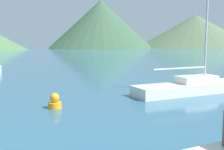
{
  "coord_description": "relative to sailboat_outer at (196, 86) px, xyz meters",
  "views": [
    {
      "loc": [
        -3.45,
        -0.42,
        3.1
      ],
      "look_at": [
        0.8,
        14.0,
        1.2
      ],
      "focal_mm": 45.0,
      "sensor_mm": 36.0,
      "label": 1
    }
  ],
  "objects": [
    {
      "name": "hill_far_east",
      "position": [
        51.98,
        81.12,
        5.88
      ],
      "size": [
        44.7,
        44.7,
        12.55
      ],
      "color": "#4C6647",
      "rests_on": "ground_plane"
    },
    {
      "name": "hill_east",
      "position": [
        16.09,
        86.66,
        8.25
      ],
      "size": [
        38.31,
        38.31,
        17.29
      ],
      "color": "#38563D",
      "rests_on": "ground_plane"
    },
    {
      "name": "sailboat_outer",
      "position": [
        0.0,
        0.0,
        0.0
      ],
      "size": [
        8.14,
        2.83,
        6.92
      ],
      "rotation": [
        0.0,
        0.0,
        0.15
      ],
      "color": "white",
      "rests_on": "ground_plane"
    },
    {
      "name": "buoy_marker",
      "position": [
        -8.31,
        -1.48,
        -0.11
      ],
      "size": [
        0.61,
        0.61,
        0.7
      ],
      "color": "orange",
      "rests_on": "ground_plane"
    }
  ]
}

